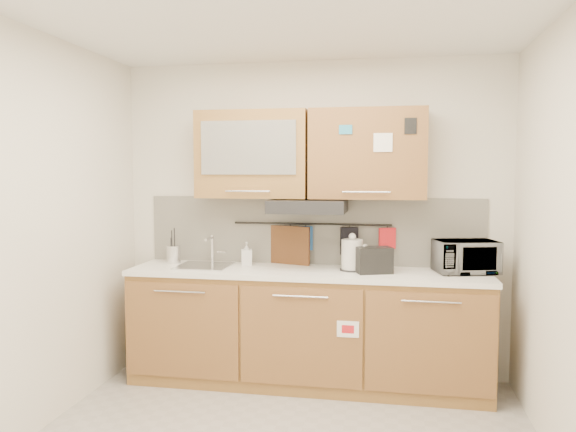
% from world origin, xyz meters
% --- Properties ---
extents(ceiling, '(3.20, 3.20, 0.00)m').
position_xyz_m(ceiling, '(0.00, 0.00, 2.60)').
color(ceiling, white).
rests_on(ceiling, wall_back).
extents(wall_back, '(3.20, 0.00, 3.20)m').
position_xyz_m(wall_back, '(0.00, 1.50, 1.30)').
color(wall_back, silver).
rests_on(wall_back, ground).
extents(wall_left, '(0.00, 3.00, 3.00)m').
position_xyz_m(wall_left, '(-1.60, 0.00, 1.30)').
color(wall_left, silver).
rests_on(wall_left, ground).
extents(wall_right, '(0.00, 3.00, 3.00)m').
position_xyz_m(wall_right, '(1.60, 0.00, 1.30)').
color(wall_right, silver).
rests_on(wall_right, ground).
extents(base_cabinet, '(2.80, 0.64, 0.88)m').
position_xyz_m(base_cabinet, '(0.00, 1.19, 0.41)').
color(base_cabinet, olive).
rests_on(base_cabinet, floor).
extents(countertop, '(2.82, 0.62, 0.04)m').
position_xyz_m(countertop, '(0.00, 1.19, 0.90)').
color(countertop, white).
rests_on(countertop, base_cabinet).
extents(backsplash, '(2.80, 0.02, 0.56)m').
position_xyz_m(backsplash, '(0.00, 1.49, 1.20)').
color(backsplash, silver).
rests_on(backsplash, countertop).
extents(upper_cabinets, '(1.82, 0.37, 0.70)m').
position_xyz_m(upper_cabinets, '(-0.00, 1.32, 1.83)').
color(upper_cabinets, olive).
rests_on(upper_cabinets, wall_back).
extents(range_hood, '(0.60, 0.46, 0.10)m').
position_xyz_m(range_hood, '(0.00, 1.25, 1.42)').
color(range_hood, black).
rests_on(range_hood, upper_cabinets).
extents(sink, '(0.42, 0.40, 0.26)m').
position_xyz_m(sink, '(-0.85, 1.21, 0.92)').
color(sink, silver).
rests_on(sink, countertop).
extents(utensil_rail, '(1.30, 0.02, 0.02)m').
position_xyz_m(utensil_rail, '(0.00, 1.45, 1.26)').
color(utensil_rail, black).
rests_on(utensil_rail, backsplash).
extents(utensil_crock, '(0.12, 0.12, 0.30)m').
position_xyz_m(utensil_crock, '(-1.15, 1.31, 1.00)').
color(utensil_crock, silver).
rests_on(utensil_crock, countertop).
extents(kettle, '(0.22, 0.21, 0.30)m').
position_xyz_m(kettle, '(0.35, 1.23, 1.04)').
color(kettle, silver).
rests_on(kettle, countertop).
extents(toaster, '(0.30, 0.24, 0.20)m').
position_xyz_m(toaster, '(0.52, 1.15, 1.02)').
color(toaster, black).
rests_on(toaster, countertop).
extents(microwave, '(0.51, 0.41, 0.25)m').
position_xyz_m(microwave, '(1.21, 1.28, 1.04)').
color(microwave, '#999999').
rests_on(microwave, countertop).
extents(soap_bottle, '(0.11, 0.11, 0.19)m').
position_xyz_m(soap_bottle, '(-0.53, 1.33, 1.02)').
color(soap_bottle, '#999999').
rests_on(soap_bottle, countertop).
extents(cutting_board, '(0.35, 0.13, 0.44)m').
position_xyz_m(cutting_board, '(-0.18, 1.44, 1.02)').
color(cutting_board, brown).
rests_on(cutting_board, utensil_rail).
extents(oven_mitt, '(0.12, 0.06, 0.20)m').
position_xyz_m(oven_mitt, '(-0.05, 1.44, 1.14)').
color(oven_mitt, '#214F97').
rests_on(oven_mitt, utensil_rail).
extents(dark_pouch, '(0.15, 0.08, 0.23)m').
position_xyz_m(dark_pouch, '(0.31, 1.44, 1.13)').
color(dark_pouch, black).
rests_on(dark_pouch, utensil_rail).
extents(pot_holder, '(0.14, 0.07, 0.17)m').
position_xyz_m(pot_holder, '(0.62, 1.44, 1.15)').
color(pot_holder, red).
rests_on(pot_holder, utensil_rail).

